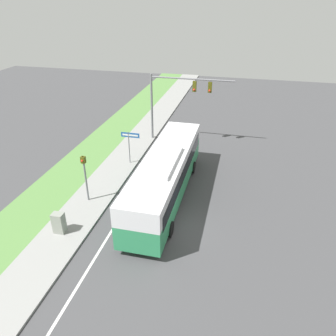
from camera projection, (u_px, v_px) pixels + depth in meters
The scene contains 9 objects.
ground_plane at pixel (175, 228), 19.61m from camera, with size 80.00×80.00×0.00m, color #424244.
sidewalk at pixel (80, 213), 20.87m from camera, with size 2.80×80.00×0.12m.
grass_verge at pixel (36, 206), 21.54m from camera, with size 3.60×80.00×0.10m.
lane_divider_near at pixel (118, 220), 20.36m from camera, with size 0.14×30.00×0.01m.
bus at pixel (165, 173), 21.72m from camera, with size 2.73×12.45×3.39m.
signal_gantry at pixel (177, 94), 28.92m from camera, with size 7.39×0.41×6.16m.
pedestrian_signal at pixel (85, 172), 21.09m from camera, with size 0.28×0.34×3.36m.
street_sign at pixel (130, 142), 25.99m from camera, with size 1.51×0.08×2.81m.
utility_cabinet at pixel (59, 223), 18.88m from camera, with size 0.67×0.50×1.28m.
Camera 1 is at (3.27, -15.16, 12.55)m, focal length 35.00 mm.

